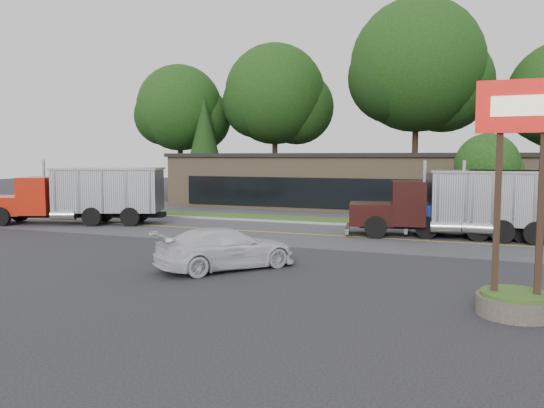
% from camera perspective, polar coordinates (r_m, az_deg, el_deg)
% --- Properties ---
extents(ground, '(140.00, 140.00, 0.00)m').
position_cam_1_polar(ground, '(20.01, -7.68, -6.61)').
color(ground, '#36363C').
rests_on(ground, ground).
extents(road, '(60.00, 8.00, 0.02)m').
position_cam_1_polar(road, '(28.10, 1.21, -3.15)').
color(road, '#525257').
rests_on(road, ground).
extents(center_line, '(60.00, 0.12, 0.01)m').
position_cam_1_polar(center_line, '(28.10, 1.21, -3.15)').
color(center_line, gold).
rests_on(center_line, ground).
extents(curb, '(60.00, 0.30, 0.12)m').
position_cam_1_polar(curb, '(32.05, 3.78, -2.13)').
color(curb, '#9E9E99').
rests_on(curb, ground).
extents(grass_verge, '(60.00, 3.40, 0.03)m').
position_cam_1_polar(grass_verge, '(33.76, 4.69, -1.77)').
color(grass_verge, '#31581E').
rests_on(grass_verge, ground).
extents(far_parking, '(60.00, 7.00, 0.02)m').
position_cam_1_polar(far_parking, '(38.55, 6.81, -0.92)').
color(far_parking, '#525257').
rests_on(far_parking, ground).
extents(strip_mall, '(32.00, 12.00, 4.00)m').
position_cam_1_polar(strip_mall, '(43.83, 11.32, 2.37)').
color(strip_mall, '#8C7256').
rests_on(strip_mall, ground).
extents(bilo_sign, '(2.20, 1.90, 5.95)m').
position_cam_1_polar(bilo_sign, '(14.81, 24.91, -3.25)').
color(bilo_sign, '#6B6054').
rests_on(bilo_sign, ground).
extents(tree_far_a, '(9.55, 8.99, 13.63)m').
position_cam_1_polar(tree_far_a, '(57.52, -9.72, 9.71)').
color(tree_far_a, '#382619').
rests_on(tree_far_a, ground).
extents(tree_far_b, '(10.83, 10.20, 15.45)m').
position_cam_1_polar(tree_far_b, '(55.09, 0.53, 11.21)').
color(tree_far_b, '#382619').
rests_on(tree_far_b, ground).
extents(tree_far_c, '(12.96, 12.20, 18.49)m').
position_cam_1_polar(tree_far_c, '(52.14, 15.55, 13.51)').
color(tree_far_c, '#382619').
rests_on(tree_far_c, ground).
extents(evergreen_left, '(4.46, 4.46, 10.13)m').
position_cam_1_polar(evergreen_left, '(53.61, -7.27, 6.73)').
color(evergreen_left, '#382619').
rests_on(evergreen_left, ground).
extents(tree_verge, '(3.75, 3.53, 5.35)m').
position_cam_1_polar(tree_verge, '(32.19, 22.23, 3.60)').
color(tree_verge, '#382619').
rests_on(tree_verge, ground).
extents(dump_truck_red, '(10.72, 6.04, 3.36)m').
position_cam_1_polar(dump_truck_red, '(33.64, -19.49, 1.03)').
color(dump_truck_red, black).
rests_on(dump_truck_red, ground).
extents(dump_truck_blue, '(6.96, 2.90, 3.36)m').
position_cam_1_polar(dump_truck_blue, '(27.97, 22.55, 0.12)').
color(dump_truck_blue, black).
rests_on(dump_truck_blue, ground).
extents(dump_truck_maroon, '(9.82, 4.25, 3.36)m').
position_cam_1_polar(dump_truck_maroon, '(27.99, 19.45, 0.25)').
color(dump_truck_maroon, black).
rests_on(dump_truck_maroon, ground).
extents(rally_car, '(4.86, 5.34, 1.50)m').
position_cam_1_polar(rally_car, '(19.30, -4.95, -4.75)').
color(rally_car, silver).
rests_on(rally_car, ground).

